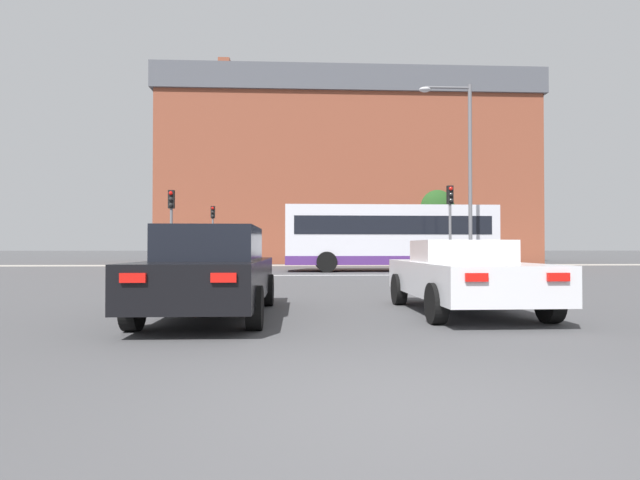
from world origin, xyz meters
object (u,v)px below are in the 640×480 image
(traffic_light_far_left, at_px, (213,225))
(pedestrian_walking_west, at_px, (167,251))
(pedestrian_waiting, at_px, (185,249))
(street_lamp_junction, at_px, (462,160))
(car_roadster_right, at_px, (464,276))
(pedestrian_walking_east, at_px, (408,251))
(bus_crossing_lead, at_px, (389,236))
(traffic_light_far_right, at_px, (394,224))
(car_saloon_left, at_px, (212,271))
(traffic_light_near_left, at_px, (171,217))
(traffic_light_near_right, at_px, (450,214))

(traffic_light_far_left, height_order, pedestrian_walking_west, traffic_light_far_left)
(pedestrian_waiting, relative_size, pedestrian_walking_west, 1.08)
(street_lamp_junction, distance_m, pedestrian_waiting, 20.01)
(car_roadster_right, bearing_deg, pedestrian_walking_west, 114.64)
(pedestrian_waiting, distance_m, pedestrian_walking_east, 15.28)
(pedestrian_waiting, bearing_deg, bus_crossing_lead, 17.63)
(traffic_light_far_left, relative_size, pedestrian_walking_east, 2.32)
(traffic_light_far_left, xyz_separation_m, traffic_light_far_right, (12.03, 0.13, 0.09))
(street_lamp_junction, distance_m, pedestrian_walking_east, 13.64)
(pedestrian_walking_east, distance_m, pedestrian_walking_west, 16.25)
(car_saloon_left, height_order, pedestrian_waiting, pedestrian_waiting)
(traffic_light_near_left, bearing_deg, car_roadster_right, -57.07)
(traffic_light_near_right, distance_m, pedestrian_waiting, 19.13)
(traffic_light_near_right, xyz_separation_m, traffic_light_near_left, (-12.23, 0.55, -0.13))
(bus_crossing_lead, bearing_deg, pedestrian_waiting, 53.13)
(car_saloon_left, bearing_deg, traffic_light_far_left, 99.70)
(pedestrian_walking_west, bearing_deg, traffic_light_far_left, -38.15)
(bus_crossing_lead, xyz_separation_m, traffic_light_far_right, (1.87, 8.01, 0.98))
(car_saloon_left, relative_size, traffic_light_near_right, 1.25)
(traffic_light_near_right, bearing_deg, traffic_light_far_right, 90.88)
(bus_crossing_lead, bearing_deg, car_roadster_right, 174.05)
(traffic_light_far_right, bearing_deg, car_roadster_right, -98.38)
(car_saloon_left, xyz_separation_m, traffic_light_near_left, (-4.01, 13.41, 1.74))
(traffic_light_far_left, distance_m, street_lamp_junction, 17.39)
(traffic_light_near_right, bearing_deg, traffic_light_near_left, 177.44)
(traffic_light_far_left, xyz_separation_m, pedestrian_walking_east, (13.21, 1.28, -1.66))
(traffic_light_far_right, xyz_separation_m, street_lamp_junction, (0.58, -11.88, 2.25))
(traffic_light_far_right, bearing_deg, bus_crossing_lead, -103.15)
(bus_crossing_lead, xyz_separation_m, street_lamp_junction, (2.45, -3.87, 3.22))
(bus_crossing_lead, distance_m, pedestrian_walking_west, 15.53)
(car_roadster_right, relative_size, traffic_light_far_right, 1.06)
(car_roadster_right, xyz_separation_m, street_lamp_junction, (4.13, 12.20, 4.32))
(traffic_light_near_left, bearing_deg, traffic_light_far_right, 42.21)
(traffic_light_near_left, height_order, street_lamp_junction, street_lamp_junction)
(street_lamp_junction, xyz_separation_m, pedestrian_walking_west, (-15.62, 12.07, -3.99))
(traffic_light_far_right, distance_m, pedestrian_walking_east, 2.41)
(car_saloon_left, bearing_deg, traffic_light_near_right, 57.78)
(bus_crossing_lead, xyz_separation_m, traffic_light_far_left, (-10.16, 7.88, 0.88))
(traffic_light_far_left, distance_m, pedestrian_walking_east, 13.38)
(traffic_light_near_left, xyz_separation_m, street_lamp_junction, (12.64, -0.94, 2.47))
(traffic_light_far_left, distance_m, traffic_light_near_left, 10.81)
(pedestrian_walking_west, bearing_deg, bus_crossing_lead, -63.96)
(car_saloon_left, bearing_deg, pedestrian_walking_east, 70.47)
(car_saloon_left, height_order, bus_crossing_lead, bus_crossing_lead)
(traffic_light_far_left, bearing_deg, car_saloon_left, -80.66)
(bus_crossing_lead, height_order, traffic_light_near_right, traffic_light_near_right)
(traffic_light_far_left, xyz_separation_m, pedestrian_walking_west, (-3.01, 0.32, -1.65))
(street_lamp_junction, relative_size, pedestrian_walking_east, 4.90)
(traffic_light_near_left, bearing_deg, street_lamp_junction, -4.26)
(car_roadster_right, distance_m, pedestrian_walking_west, 26.85)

